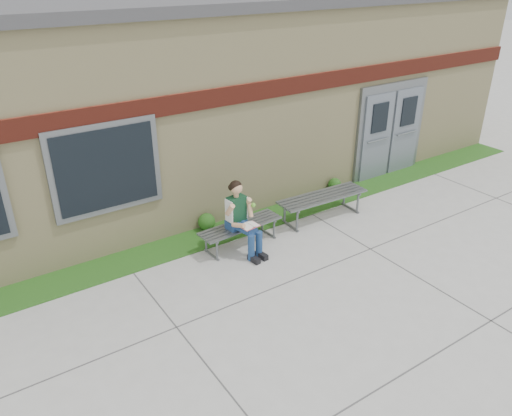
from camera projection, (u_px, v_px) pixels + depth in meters
ground at (350, 279)px, 8.49m from camera, size 80.00×80.00×0.00m
grass_strip at (263, 219)px, 10.41m from camera, size 16.00×0.80×0.02m
school_building at (184, 88)px, 12.00m from camera, size 16.20×6.22×4.20m
bench_left at (241, 229)px, 9.36m from camera, size 1.68×0.56×0.43m
bench_right at (322, 201)px, 10.32m from camera, size 2.00×0.64×0.51m
girl at (242, 217)px, 8.99m from camera, size 0.54×0.87×1.38m
shrub_mid at (207, 222)px, 9.92m from camera, size 0.34×0.34×0.34m
shrub_east at (335, 184)px, 11.62m from camera, size 0.30×0.30×0.30m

